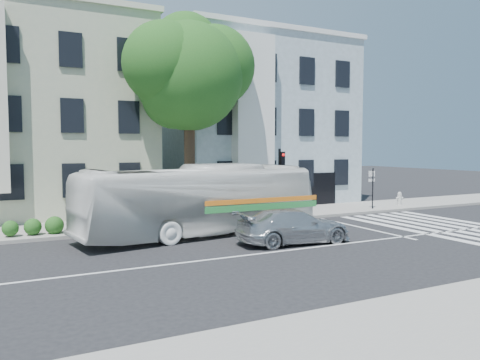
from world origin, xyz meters
TOP-DOWN VIEW (x-y plane):
  - ground at (0.00, 0.00)m, footprint 120.00×120.00m
  - sidewalk_far at (0.00, 8.00)m, footprint 80.00×4.00m
  - sidewalk_near at (0.00, -8.00)m, footprint 80.00×4.00m
  - building_left at (-7.00, 15.00)m, footprint 12.00×10.00m
  - building_right at (7.00, 15.00)m, footprint 12.00×10.00m
  - street_tree at (0.06, 8.74)m, footprint 7.30×5.90m
  - bus at (-1.02, 4.38)m, footprint 4.25×11.34m
  - sedan at (1.58, 1.05)m, footprint 2.28×4.84m
  - hedge at (-5.99, 6.80)m, footprint 8.45×2.87m
  - traffic_signal at (4.00, 5.94)m, footprint 0.39×0.51m
  - fire_hydrant at (14.00, 7.51)m, footprint 0.47×0.27m
  - far_sign_pole at (11.06, 6.86)m, footprint 0.44×0.17m

SIDE VIEW (x-z plane):
  - ground at x=0.00m, z-range 0.00..0.00m
  - sidewalk_far at x=0.00m, z-range 0.00..0.15m
  - sidewalk_near at x=0.00m, z-range 0.00..0.15m
  - hedge at x=-5.99m, z-range 0.15..0.85m
  - fire_hydrant at x=14.00m, z-range 0.16..0.99m
  - sedan at x=1.58m, z-range 0.00..1.37m
  - bus at x=-1.02m, z-range 0.00..3.08m
  - far_sign_pole at x=11.06m, z-range 0.48..2.93m
  - traffic_signal at x=4.00m, z-range 0.55..4.32m
  - building_left at x=-7.00m, z-range 0.00..11.00m
  - building_right at x=7.00m, z-range 0.00..11.00m
  - street_tree at x=0.06m, z-range 2.28..13.38m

